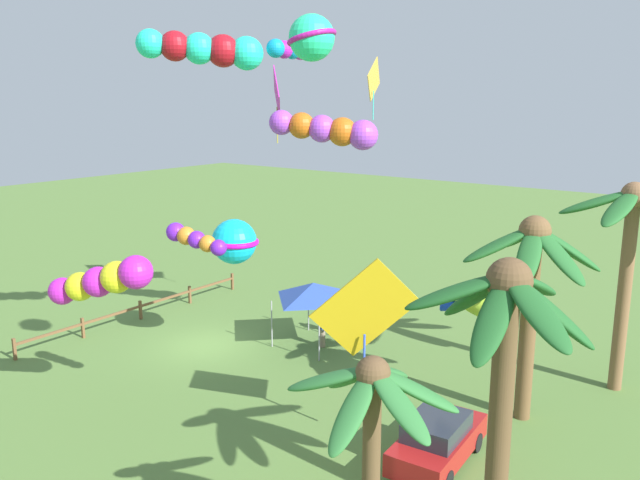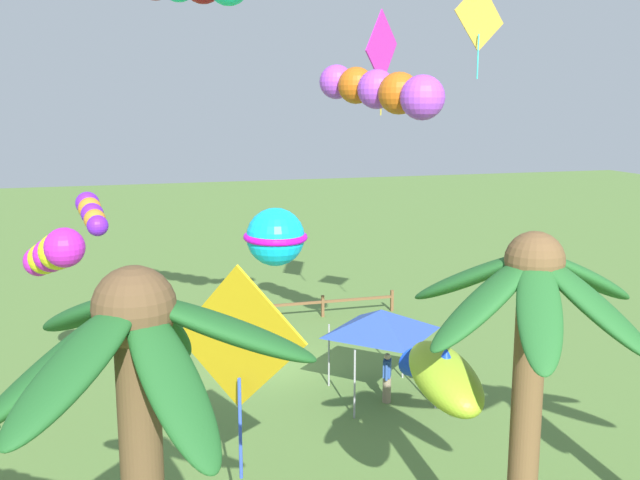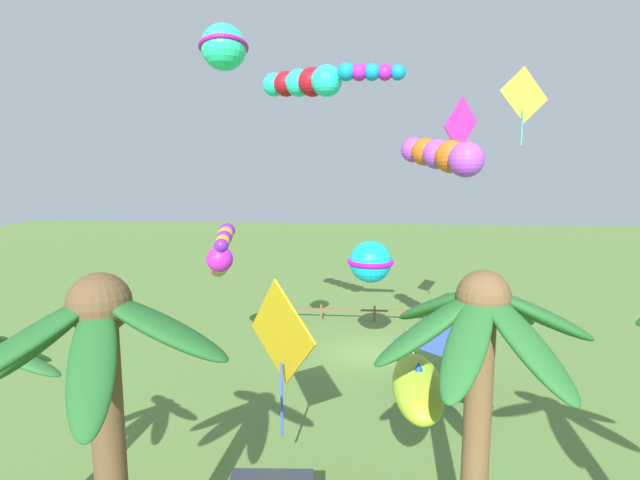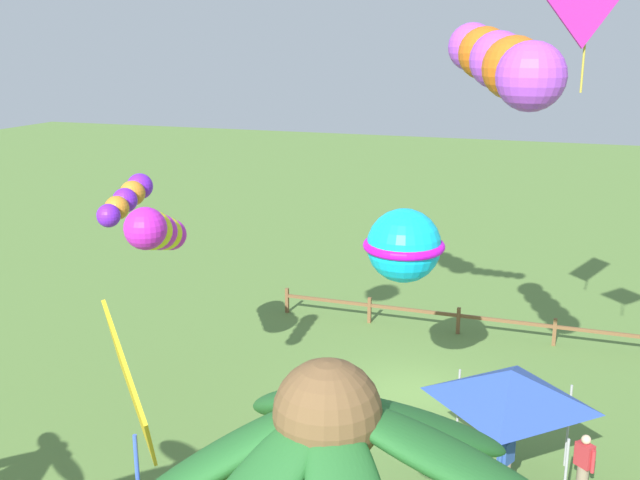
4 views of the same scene
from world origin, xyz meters
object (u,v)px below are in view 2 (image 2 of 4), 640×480
(festival_tent, at_px, (381,321))
(kite_tube_7, at_px, (52,254))
(palm_tree_1, at_px, (532,331))
(kite_fish_6, at_px, (442,376))
(kite_ball_8, at_px, (275,237))
(kite_tube_1, at_px, (92,213))
(kite_diamond_4, at_px, (382,48))
(spectator_1, at_px, (387,377))
(kite_tube_10, at_px, (383,90))
(palm_tree_0, at_px, (137,409))
(kite_diamond_0, at_px, (479,18))
(spectator_0, at_px, (430,367))
(kite_diamond_9, at_px, (238,343))

(festival_tent, xyz_separation_m, kite_tube_7, (9.54, -1.24, 2.44))
(palm_tree_1, relative_size, kite_fish_6, 2.62)
(palm_tree_1, bearing_deg, kite_fish_6, -51.16)
(kite_fish_6, distance_m, kite_ball_8, 10.39)
(kite_tube_1, xyz_separation_m, kite_diamond_4, (-9.26, -4.59, 4.37))
(spectator_1, distance_m, kite_tube_7, 10.56)
(palm_tree_1, distance_m, kite_tube_10, 9.67)
(palm_tree_0, bearing_deg, kite_tube_1, -86.31)
(kite_tube_10, bearing_deg, kite_diamond_0, 169.77)
(kite_ball_8, bearing_deg, spectator_0, 157.62)
(kite_tube_10, bearing_deg, palm_tree_1, 86.90)
(palm_tree_1, bearing_deg, spectator_1, -96.14)
(kite_diamond_4, bearing_deg, kite_ball_8, 13.09)
(spectator_1, xyz_separation_m, kite_diamond_4, (-0.88, -3.20, 10.06))
(palm_tree_0, xyz_separation_m, festival_tent, (-7.72, -11.49, -2.89))
(palm_tree_1, bearing_deg, kite_tube_7, -52.10)
(spectator_0, bearing_deg, palm_tree_0, 50.62)
(palm_tree_1, bearing_deg, kite_diamond_9, -37.65)
(kite_fish_6, height_order, kite_tube_7, kite_tube_7)
(kite_tube_7, height_order, kite_ball_8, kite_ball_8)
(kite_tube_7, distance_m, kite_diamond_9, 8.53)
(spectator_1, xyz_separation_m, festival_tent, (0.04, -0.46, 1.65))
(palm_tree_0, xyz_separation_m, kite_tube_7, (1.82, -12.73, -0.45))
(kite_tube_1, bearing_deg, kite_tube_7, -68.81)
(spectator_1, xyz_separation_m, kite_diamond_0, (-2.10, 1.10, 10.61))
(kite_tube_1, distance_m, kite_diamond_9, 5.66)
(kite_fish_6, relative_size, kite_tube_7, 0.71)
(spectator_0, height_order, kite_diamond_0, kite_diamond_0)
(kite_diamond_4, relative_size, kite_fish_6, 1.28)
(palm_tree_0, bearing_deg, kite_diamond_0, -134.81)
(kite_fish_6, bearing_deg, spectator_0, -113.66)
(kite_tube_1, bearing_deg, festival_tent, -167.49)
(kite_diamond_0, bearing_deg, spectator_1, -27.63)
(spectator_0, xyz_separation_m, kite_ball_8, (4.59, -1.89, 4.14))
(kite_ball_8, xyz_separation_m, kite_tube_10, (-2.42, 2.93, 4.52))
(palm_tree_1, distance_m, festival_tent, 10.22)
(festival_tent, xyz_separation_m, kite_diamond_0, (-2.14, 1.56, 8.96))
(festival_tent, distance_m, kite_fish_6, 8.85)
(spectator_0, xyz_separation_m, kite_diamond_0, (-0.47, 1.52, 10.61))
(kite_diamond_4, bearing_deg, kite_diamond_9, 54.39)
(kite_tube_1, relative_size, kite_diamond_4, 0.63)
(kite_diamond_4, xyz_separation_m, kite_tube_7, (10.46, 1.49, -5.96))
(festival_tent, height_order, kite_diamond_0, kite_diamond_0)
(kite_fish_6, xyz_separation_m, kite_diamond_9, (3.51, -2.21, 0.27))
(palm_tree_0, distance_m, kite_diamond_9, 5.76)
(palm_tree_1, xyz_separation_m, kite_diamond_4, (-1.88, -12.52, 5.61))
(kite_fish_6, bearing_deg, kite_diamond_0, -121.05)
(palm_tree_1, height_order, kite_tube_1, palm_tree_1)
(palm_tree_1, distance_m, kite_tube_7, 13.97)
(kite_tube_7, height_order, kite_diamond_9, kite_diamond_9)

